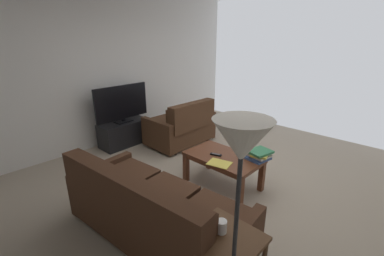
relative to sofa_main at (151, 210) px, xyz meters
The scene contains 13 objects.
ground_plane 1.49m from the sofa_main, 88.74° to the right, with size 5.49×5.92×0.01m, color tan.
wall_right 3.31m from the sofa_main, 27.44° to the right, with size 0.12×5.92×2.89m, color white.
sofa_main is the anchor object (origin of this frame).
loveseat_near 2.56m from the sofa_main, 51.34° to the right, with size 0.83×1.25×0.88m.
coffee_table 1.33m from the sofa_main, 85.66° to the right, with size 1.02×0.61×0.47m.
end_table 0.93m from the sofa_main, behind, with size 0.51×0.51×0.61m.
floor_lamp 1.49m from the sofa_main, behind, with size 0.33×0.33×1.59m.
tv_stand 2.70m from the sofa_main, 26.71° to the right, with size 0.46×0.97×0.47m.
flat_tv 2.74m from the sofa_main, 26.73° to the right, with size 0.21×1.11×0.70m.
coffee_mug 0.92m from the sofa_main, behind, with size 0.10×0.08×0.10m.
book_stack 1.61m from the sofa_main, 101.11° to the right, with size 0.31×0.35×0.13m.
tv_remote 1.28m from the sofa_main, 81.80° to the right, with size 0.17×0.09×0.02m.
loose_magazine 1.11m from the sofa_main, 90.27° to the right, with size 0.22×0.29×0.01m, color #E0CC4C.
Camera 1 is at (-1.81, 2.71, 1.98)m, focal length 23.90 mm.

